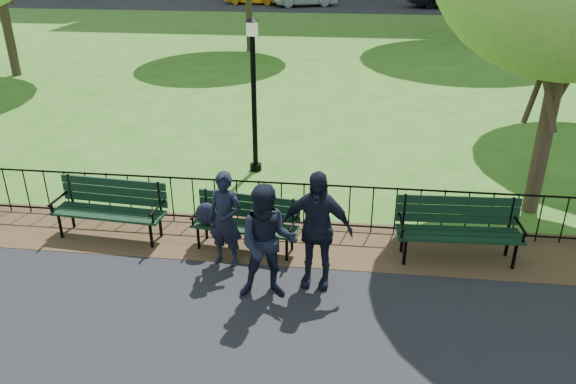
# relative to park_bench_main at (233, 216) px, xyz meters

# --- Properties ---
(ground) EXTENTS (120.00, 120.00, 0.00)m
(ground) POSITION_rel_park_bench_main_xyz_m (0.51, -1.21, -0.60)
(ground) COLOR #2F5F19
(dirt_strip) EXTENTS (60.00, 1.60, 0.01)m
(dirt_strip) POSITION_rel_park_bench_main_xyz_m (0.51, 0.29, -0.59)
(dirt_strip) COLOR #372216
(dirt_strip) RESTS_ON ground
(far_street) EXTENTS (70.00, 9.00, 0.01)m
(far_street) POSITION_rel_park_bench_main_xyz_m (0.51, 33.79, -0.59)
(far_street) COLOR black
(far_street) RESTS_ON ground
(iron_fence) EXTENTS (24.06, 0.06, 1.00)m
(iron_fence) POSITION_rel_park_bench_main_xyz_m (0.51, 0.79, -0.10)
(iron_fence) COLOR black
(iron_fence) RESTS_ON ground
(park_bench_main) EXTENTS (1.81, 0.77, 1.00)m
(park_bench_main) POSITION_rel_park_bench_main_xyz_m (0.00, 0.00, 0.00)
(park_bench_main) COLOR black
(park_bench_main) RESTS_ON ground
(park_bench_left_a) EXTENTS (1.97, 0.75, 1.10)m
(park_bench_left_a) POSITION_rel_park_bench_main_xyz_m (-2.18, 0.18, 0.03)
(park_bench_left_a) COLOR black
(park_bench_left_a) RESTS_ON ground
(park_bench_right_a) EXTENTS (1.98, 0.70, 1.11)m
(park_bench_right_a) POSITION_rel_park_bench_main_xyz_m (3.65, 0.13, 0.04)
(park_bench_right_a) COLOR black
(park_bench_right_a) RESTS_ON ground
(lamppost) EXTENTS (0.30, 0.30, 3.33)m
(lamppost) POSITION_rel_park_bench_main_xyz_m (-0.21, 3.36, 1.21)
(lamppost) COLOR black
(lamppost) RESTS_ON ground
(person_left) EXTENTS (0.64, 0.48, 1.57)m
(person_left) POSITION_rel_park_bench_main_xyz_m (-0.00, -0.50, 0.20)
(person_left) COLOR black
(person_left) RESTS_ON asphalt_path
(person_mid) EXTENTS (0.90, 0.54, 1.75)m
(person_mid) POSITION_rel_park_bench_main_xyz_m (0.79, -1.29, 0.29)
(person_mid) COLOR black
(person_mid) RESTS_ON asphalt_path
(person_right) EXTENTS (1.12, 0.56, 1.84)m
(person_right) POSITION_rel_park_bench_main_xyz_m (1.44, -0.89, 0.33)
(person_right) COLOR black
(person_right) RESTS_ON asphalt_path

